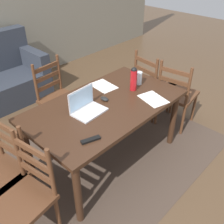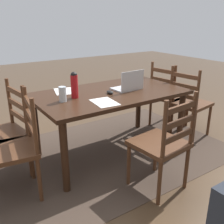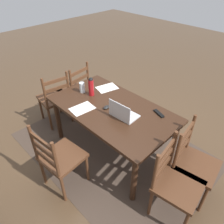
{
  "view_description": "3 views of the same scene",
  "coord_description": "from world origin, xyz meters",
  "px_view_note": "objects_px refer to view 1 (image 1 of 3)",
  "views": [
    {
      "loc": [
        -1.59,
        -1.59,
        2.16
      ],
      "look_at": [
        0.06,
        -0.04,
        0.63
      ],
      "focal_mm": 41.52,
      "sensor_mm": 36.0,
      "label": 1
    },
    {
      "loc": [
        1.53,
        2.32,
        1.54
      ],
      "look_at": [
        -0.11,
        -0.12,
        0.45
      ],
      "focal_mm": 41.67,
      "sensor_mm": 36.0,
      "label": 2
    },
    {
      "loc": [
        -1.61,
        1.58,
        2.35
      ],
      "look_at": [
        0.05,
        -0.06,
        0.62
      ],
      "focal_mm": 34.5,
      "sensor_mm": 36.0,
      "label": 3
    }
  ],
  "objects_px": {
    "computer_mouse": "(104,99)",
    "tv_remote": "(91,140)",
    "chair_right_far": "(152,85)",
    "drinking_glass": "(139,78)",
    "chair_left_far": "(0,173)",
    "chair_far_head": "(59,99)",
    "water_bottle": "(134,78)",
    "chair_left_near": "(24,197)",
    "laptop": "(86,106)",
    "chair_right_near": "(177,95)",
    "dining_table": "(106,111)"
  },
  "relations": [
    {
      "from": "chair_left_far",
      "to": "computer_mouse",
      "type": "height_order",
      "value": "chair_left_far"
    },
    {
      "from": "drinking_glass",
      "to": "tv_remote",
      "type": "distance_m",
      "value": 1.13
    },
    {
      "from": "chair_right_near",
      "to": "drinking_glass",
      "type": "xyz_separation_m",
      "value": [
        -0.54,
        0.22,
        0.36
      ]
    },
    {
      "from": "chair_far_head",
      "to": "chair_right_far",
      "type": "height_order",
      "value": "same"
    },
    {
      "from": "drinking_glass",
      "to": "computer_mouse",
      "type": "bearing_deg",
      "value": 176.72
    },
    {
      "from": "chair_right_far",
      "to": "water_bottle",
      "type": "xyz_separation_m",
      "value": [
        -0.69,
        -0.21,
        0.43
      ]
    },
    {
      "from": "chair_far_head",
      "to": "drinking_glass",
      "type": "height_order",
      "value": "chair_far_head"
    },
    {
      "from": "tv_remote",
      "to": "computer_mouse",
      "type": "bearing_deg",
      "value": -36.64
    },
    {
      "from": "water_bottle",
      "to": "computer_mouse",
      "type": "xyz_separation_m",
      "value": [
        -0.38,
        0.07,
        -0.12
      ]
    },
    {
      "from": "chair_right_near",
      "to": "water_bottle",
      "type": "height_order",
      "value": "water_bottle"
    },
    {
      "from": "chair_far_head",
      "to": "chair_right_near",
      "type": "height_order",
      "value": "same"
    },
    {
      "from": "dining_table",
      "to": "water_bottle",
      "type": "relative_size",
      "value": 6.13
    },
    {
      "from": "chair_far_head",
      "to": "tv_remote",
      "type": "xyz_separation_m",
      "value": [
        -0.5,
        -1.16,
        0.3
      ]
    },
    {
      "from": "computer_mouse",
      "to": "tv_remote",
      "type": "relative_size",
      "value": 0.59
    },
    {
      "from": "water_bottle",
      "to": "tv_remote",
      "type": "height_order",
      "value": "water_bottle"
    },
    {
      "from": "chair_far_head",
      "to": "chair_left_near",
      "type": "relative_size",
      "value": 1.0
    },
    {
      "from": "laptop",
      "to": "tv_remote",
      "type": "distance_m",
      "value": 0.46
    },
    {
      "from": "chair_right_near",
      "to": "chair_left_far",
      "type": "xyz_separation_m",
      "value": [
        -2.23,
        0.39,
        0.0
      ]
    },
    {
      "from": "chair_left_near",
      "to": "tv_remote",
      "type": "relative_size",
      "value": 5.59
    },
    {
      "from": "chair_left_far",
      "to": "tv_remote",
      "type": "bearing_deg",
      "value": -40.01
    },
    {
      "from": "dining_table",
      "to": "tv_remote",
      "type": "bearing_deg",
      "value": -147.63
    },
    {
      "from": "chair_right_near",
      "to": "chair_left_far",
      "type": "relative_size",
      "value": 1.0
    },
    {
      "from": "computer_mouse",
      "to": "tv_remote",
      "type": "height_order",
      "value": "computer_mouse"
    },
    {
      "from": "chair_left_near",
      "to": "water_bottle",
      "type": "xyz_separation_m",
      "value": [
        1.54,
        0.17,
        0.43
      ]
    },
    {
      "from": "chair_right_far",
      "to": "chair_right_near",
      "type": "height_order",
      "value": "same"
    },
    {
      "from": "dining_table",
      "to": "chair_far_head",
      "type": "distance_m",
      "value": 0.87
    },
    {
      "from": "chair_left_near",
      "to": "drinking_glass",
      "type": "distance_m",
      "value": 1.74
    },
    {
      "from": "chair_right_far",
      "to": "computer_mouse",
      "type": "relative_size",
      "value": 9.5
    },
    {
      "from": "chair_right_near",
      "to": "laptop",
      "type": "height_order",
      "value": "laptop"
    },
    {
      "from": "chair_far_head",
      "to": "chair_right_far",
      "type": "bearing_deg",
      "value": -30.1
    },
    {
      "from": "laptop",
      "to": "water_bottle",
      "type": "distance_m",
      "value": 0.66
    },
    {
      "from": "dining_table",
      "to": "tv_remote",
      "type": "xyz_separation_m",
      "value": [
        -0.5,
        -0.32,
        0.1
      ]
    },
    {
      "from": "chair_right_far",
      "to": "drinking_glass",
      "type": "relative_size",
      "value": 6.37
    },
    {
      "from": "chair_far_head",
      "to": "chair_right_near",
      "type": "bearing_deg",
      "value": -42.85
    },
    {
      "from": "chair_left_near",
      "to": "tv_remote",
      "type": "xyz_separation_m",
      "value": [
        0.61,
        -0.14,
        0.3
      ]
    },
    {
      "from": "computer_mouse",
      "to": "chair_right_near",
      "type": "bearing_deg",
      "value": -11.67
    },
    {
      "from": "chair_left_near",
      "to": "tv_remote",
      "type": "distance_m",
      "value": 0.69
    },
    {
      "from": "computer_mouse",
      "to": "drinking_glass",
      "type": "bearing_deg",
      "value": -1.68
    },
    {
      "from": "chair_left_near",
      "to": "chair_left_far",
      "type": "relative_size",
      "value": 1.0
    },
    {
      "from": "chair_left_near",
      "to": "computer_mouse",
      "type": "relative_size",
      "value": 9.5
    },
    {
      "from": "chair_right_near",
      "to": "chair_far_head",
      "type": "bearing_deg",
      "value": 137.15
    },
    {
      "from": "dining_table",
      "to": "chair_left_far",
      "type": "height_order",
      "value": "chair_left_far"
    },
    {
      "from": "chair_far_head",
      "to": "chair_left_far",
      "type": "height_order",
      "value": "same"
    },
    {
      "from": "water_bottle",
      "to": "computer_mouse",
      "type": "height_order",
      "value": "water_bottle"
    },
    {
      "from": "chair_right_far",
      "to": "laptop",
      "type": "height_order",
      "value": "laptop"
    },
    {
      "from": "chair_right_far",
      "to": "tv_remote",
      "type": "xyz_separation_m",
      "value": [
        -1.62,
        -0.51,
        0.3
      ]
    },
    {
      "from": "water_bottle",
      "to": "computer_mouse",
      "type": "bearing_deg",
      "value": 169.03
    },
    {
      "from": "chair_left_near",
      "to": "water_bottle",
      "type": "bearing_deg",
      "value": 6.23
    },
    {
      "from": "chair_left_near",
      "to": "laptop",
      "type": "xyz_separation_m",
      "value": [
        0.89,
        0.23,
        0.34
      ]
    },
    {
      "from": "water_bottle",
      "to": "chair_left_far",
      "type": "bearing_deg",
      "value": 172.21
    }
  ]
}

